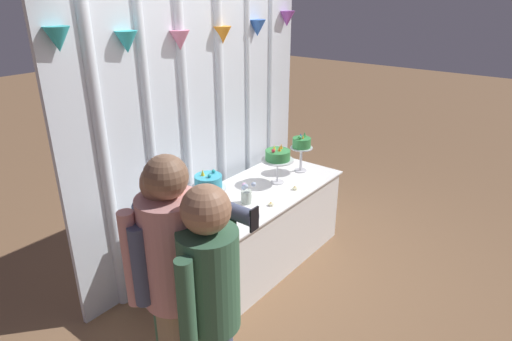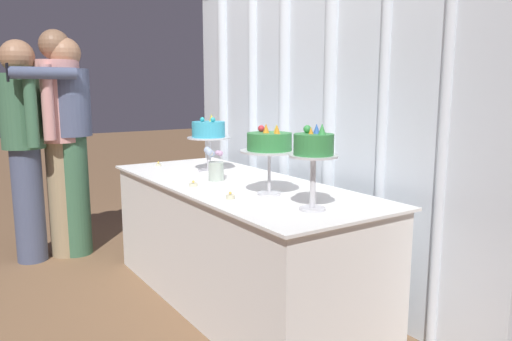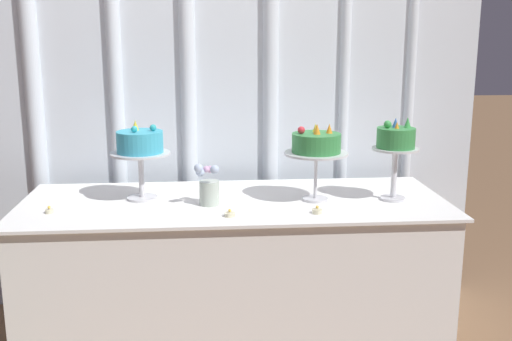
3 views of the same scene
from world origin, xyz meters
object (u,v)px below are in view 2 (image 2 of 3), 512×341
at_px(tealight_far_left, 158,165).
at_px(tealight_near_left, 193,185).
at_px(cake_display_rightmost, 314,149).
at_px(cake_display_leftmost, 209,133).
at_px(cake_display_center, 269,145).
at_px(cake_table, 236,242).
at_px(flower_vase, 215,167).
at_px(guest_girl_blue_dress, 69,137).
at_px(guest_man_pink_jacket, 24,140).
at_px(guest_man_dark_suit, 60,134).
at_px(tealight_near_right, 230,197).

height_order(tealight_far_left, tealight_near_left, tealight_near_left).
bearing_deg(cake_display_rightmost, cake_display_leftmost, 174.71).
relative_size(cake_display_center, cake_display_rightmost, 0.93).
xyz_separation_m(cake_table, flower_vase, (-0.12, -0.07, 0.45)).
bearing_deg(guest_girl_blue_dress, tealight_far_left, 37.86).
relative_size(flower_vase, guest_man_pink_jacket, 0.12).
relative_size(cake_display_rightmost, guest_man_pink_jacket, 0.24).
height_order(tealight_far_left, guest_girl_blue_dress, guest_girl_blue_dress).
height_order(guest_man_dark_suit, guest_man_pink_jacket, guest_man_dark_suit).
xyz_separation_m(cake_display_rightmost, tealight_far_left, (-1.60, -0.09, -0.27)).
relative_size(tealight_near_left, guest_man_pink_jacket, 0.03).
bearing_deg(guest_man_dark_suit, cake_table, 24.52).
relative_size(flower_vase, tealight_near_right, 4.54).
distance_m(cake_table, guest_man_dark_suit, 1.72).
bearing_deg(flower_vase, tealight_near_left, -64.98).
xyz_separation_m(cake_display_rightmost, tealight_near_left, (-0.80, -0.21, -0.27)).
xyz_separation_m(flower_vase, tealight_far_left, (-0.71, -0.07, -0.07)).
bearing_deg(cake_table, guest_girl_blue_dress, -156.97).
height_order(cake_table, cake_display_leftmost, cake_display_leftmost).
bearing_deg(cake_display_rightmost, tealight_near_left, -165.27).
bearing_deg(cake_table, flower_vase, -149.90).
bearing_deg(tealight_near_left, cake_display_center, 28.80).
height_order(guest_man_dark_suit, guest_girl_blue_dress, guest_man_dark_suit).
height_order(cake_display_leftmost, guest_man_dark_suit, guest_man_dark_suit).
bearing_deg(tealight_near_right, cake_display_rightmost, 25.82).
bearing_deg(tealight_near_right, tealight_near_left, -178.12).
relative_size(cake_display_rightmost, tealight_near_left, 8.51).
bearing_deg(cake_display_rightmost, tealight_near_right, -154.18).
bearing_deg(tealight_far_left, guest_man_dark_suit, -140.20).
xyz_separation_m(cake_display_center, cake_display_rightmost, (0.38, -0.02, 0.02)).
height_order(cake_display_center, tealight_far_left, cake_display_center).
distance_m(cake_display_center, cake_display_rightmost, 0.38).
distance_m(cake_display_center, flower_vase, 0.55).
distance_m(flower_vase, tealight_near_left, 0.23).
relative_size(tealight_near_left, guest_man_dark_suit, 0.03).
bearing_deg(cake_display_center, tealight_near_right, -97.90).
xyz_separation_m(cake_table, cake_display_rightmost, (0.77, -0.05, 0.65)).
relative_size(flower_vase, guest_man_dark_suit, 0.12).
distance_m(cake_display_leftmost, tealight_far_left, 0.51).
bearing_deg(tealight_near_left, guest_man_pink_jacket, -155.16).
bearing_deg(tealight_near_left, guest_man_dark_suit, -164.21).
distance_m(tealight_near_left, guest_man_dark_suit, 1.51).
bearing_deg(guest_man_pink_jacket, cake_display_center, 25.77).
xyz_separation_m(cake_display_leftmost, tealight_near_left, (0.41, -0.32, -0.25)).
bearing_deg(cake_display_center, guest_girl_blue_dress, -162.41).
bearing_deg(cake_display_rightmost, tealight_far_left, -176.78).
xyz_separation_m(cake_display_rightmost, guest_man_dark_suit, (-2.24, -0.62, -0.07)).
bearing_deg(guest_man_pink_jacket, guest_man_dark_suit, 90.80).
bearing_deg(guest_man_pink_jacket, tealight_near_left, 24.84).
distance_m(cake_display_leftmost, cake_display_rightmost, 1.22).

